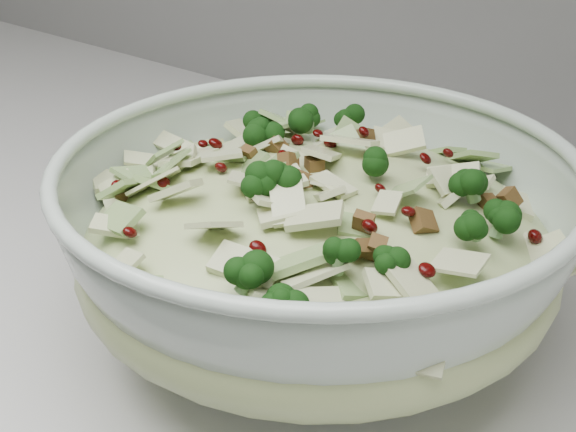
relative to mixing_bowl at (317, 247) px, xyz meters
The scene contains 2 objects.
mixing_bowl is the anchor object (origin of this frame).
salad 0.02m from the mixing_bowl, 90.00° to the left, with size 0.34×0.34×0.13m.
Camera 1 is at (0.47, 1.24, 1.23)m, focal length 50.00 mm.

